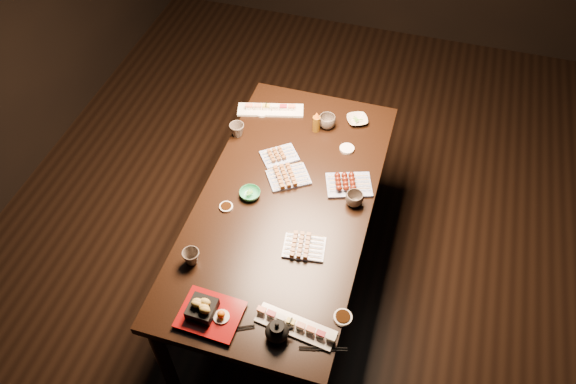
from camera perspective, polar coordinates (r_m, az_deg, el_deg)
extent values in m
plane|color=black|center=(3.79, 0.84, -3.81)|extent=(5.00, 5.00, 0.00)
cube|color=black|center=(3.27, -0.25, -5.14)|extent=(1.05, 1.87, 0.75)
imported|color=#30945D|center=(2.98, -3.88, -0.19)|extent=(0.13, 0.13, 0.04)
imported|color=beige|center=(3.41, 7.04, 7.26)|extent=(0.16, 0.16, 0.03)
imported|color=#51473E|center=(2.75, -9.79, -6.54)|extent=(0.11, 0.11, 0.08)
imported|color=#51473E|center=(2.95, 6.75, -0.71)|extent=(0.10, 0.10, 0.07)
imported|color=#51473E|center=(3.30, -5.20, 6.29)|extent=(0.10, 0.10, 0.08)
imported|color=#51473E|center=(3.35, 3.99, 7.14)|extent=(0.13, 0.13, 0.08)
cylinder|color=brown|center=(3.30, 2.90, 7.16)|extent=(0.05, 0.05, 0.14)
cylinder|color=white|center=(2.95, -6.30, -1.51)|extent=(0.10, 0.10, 0.01)
cylinder|color=white|center=(3.24, 6.01, 4.39)|extent=(0.10, 0.10, 0.01)
cylinder|color=white|center=(2.59, 5.59, -12.55)|extent=(0.11, 0.11, 0.01)
cylinder|color=white|center=(3.45, -2.69, 8.05)|extent=(0.08, 0.08, 0.01)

